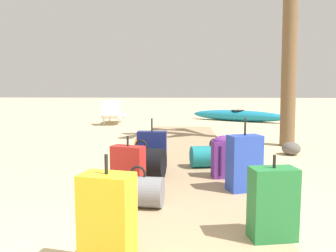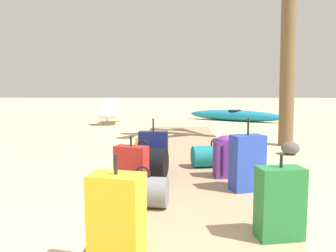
# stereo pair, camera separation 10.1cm
# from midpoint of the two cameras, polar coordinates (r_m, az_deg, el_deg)

# --- Properties ---
(ground_plane) EXTENTS (60.00, 60.00, 0.00)m
(ground_plane) POSITION_cam_midpoint_polar(r_m,az_deg,el_deg) (5.21, 2.21, -7.71)
(ground_plane) COLOR #D1BA8C
(boardwalk) EXTENTS (1.64, 8.72, 0.08)m
(boardwalk) POSITION_cam_midpoint_polar(r_m,az_deg,el_deg) (6.05, 2.04, -5.29)
(boardwalk) COLOR tan
(boardwalk) RESTS_ON ground
(backpack_purple) EXTENTS (0.33, 0.25, 0.56)m
(backpack_purple) POSITION_cam_midpoint_polar(r_m,az_deg,el_deg) (4.70, 8.76, -4.69)
(backpack_purple) COLOR #6B2D84
(backpack_purple) RESTS_ON boardwalk
(duffel_bag_grey) EXTENTS (0.53, 0.36, 0.42)m
(duffel_bag_grey) POSITION_cam_midpoint_polar(r_m,az_deg,el_deg) (3.60, -4.91, -10.46)
(duffel_bag_grey) COLOR slate
(duffel_bag_grey) RESTS_ON boardwalk
(suitcase_red) EXTENTS (0.41, 0.29, 0.64)m
(suitcase_red) POSITION_cam_midpoint_polar(r_m,az_deg,el_deg) (4.07, -6.63, -6.86)
(suitcase_red) COLOR red
(suitcase_red) RESTS_ON boardwalk
(suitcase_green) EXTENTS (0.38, 0.26, 0.68)m
(suitcase_green) POSITION_cam_midpoint_polar(r_m,az_deg,el_deg) (2.96, 16.60, -11.81)
(suitcase_green) COLOR #237538
(suitcase_green) RESTS_ON boardwalk
(suitcase_blue) EXTENTS (0.42, 0.32, 0.84)m
(suitcase_blue) POSITION_cam_midpoint_polar(r_m,az_deg,el_deg) (4.17, 11.97, -5.81)
(suitcase_blue) COLOR #2847B7
(suitcase_blue) RESTS_ON boardwalk
(duffel_bag_teal) EXTENTS (0.74, 0.43, 0.43)m
(duffel_bag_teal) POSITION_cam_midpoint_polar(r_m,az_deg,el_deg) (5.31, 7.15, -4.83)
(duffel_bag_teal) COLOR #197A7F
(duffel_bag_teal) RESTS_ON boardwalk
(duffel_bag_black) EXTENTS (0.67, 0.49, 0.50)m
(duffel_bag_black) POSITION_cam_midpoint_polar(r_m,az_deg,el_deg) (4.68, -4.62, -5.89)
(duffel_bag_black) COLOR black
(duffel_bag_black) RESTS_ON boardwalk
(suitcase_navy) EXTENTS (0.43, 0.18, 0.73)m
(suitcase_navy) POSITION_cam_midpoint_polar(r_m,az_deg,el_deg) (5.18, -2.93, -3.81)
(suitcase_navy) COLOR navy
(suitcase_navy) RESTS_ON boardwalk
(suitcase_yellow) EXTENTS (0.40, 0.30, 0.75)m
(suitcase_yellow) POSITION_cam_midpoint_polar(r_m,az_deg,el_deg) (2.50, -9.43, -14.54)
(suitcase_yellow) COLOR gold
(suitcase_yellow) RESTS_ON boardwalk
(duffel_bag_orange) EXTENTS (0.52, 0.39, 0.42)m
(duffel_bag_orange) POSITION_cam_midpoint_polar(r_m,az_deg,el_deg) (6.10, -3.37, -3.32)
(duffel_bag_orange) COLOR orange
(duffel_bag_orange) RESTS_ON boardwalk
(lounge_chair) EXTENTS (0.64, 1.57, 0.78)m
(lounge_chair) POSITION_cam_midpoint_polar(r_m,az_deg,el_deg) (11.87, -9.47, 1.91)
(lounge_chair) COLOR white
(lounge_chair) RESTS_ON ground
(kayak) EXTENTS (3.33, 2.20, 0.40)m
(kayak) POSITION_cam_midpoint_polar(r_m,az_deg,el_deg) (12.88, 10.50, 1.68)
(kayak) COLOR teal
(kayak) RESTS_ON ground
(rock_right_mid) EXTENTS (0.22, 0.28, 0.14)m
(rock_right_mid) POSITION_cam_midpoint_polar(r_m,az_deg,el_deg) (7.46, 11.21, -2.91)
(rock_right_mid) COLOR #5B5651
(rock_right_mid) RESTS_ON ground
(rock_right_far) EXTENTS (0.42, 0.43, 0.24)m
(rock_right_far) POSITION_cam_midpoint_polar(r_m,az_deg,el_deg) (6.96, 18.70, -3.39)
(rock_right_far) COLOR #5B5651
(rock_right_far) RESTS_ON ground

